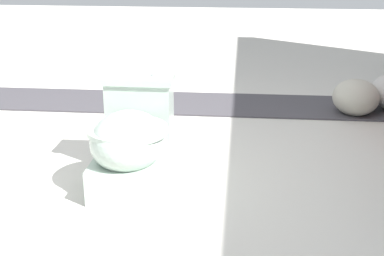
# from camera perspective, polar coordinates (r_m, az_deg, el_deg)

# --- Properties ---
(ground_plane) EXTENTS (14.00, 14.00, 0.00)m
(ground_plane) POSITION_cam_1_polar(r_m,az_deg,el_deg) (2.78, -7.90, -5.67)
(ground_plane) COLOR beige
(gravel_strip) EXTENTS (0.56, 8.00, 0.01)m
(gravel_strip) POSITION_cam_1_polar(r_m,az_deg,el_deg) (3.98, 3.53, 2.53)
(gravel_strip) COLOR #423F44
(gravel_strip) RESTS_ON ground
(toilet) EXTENTS (0.63, 0.39, 0.52)m
(toilet) POSITION_cam_1_polar(r_m,az_deg,el_deg) (2.69, -6.39, -1.41)
(toilet) COLOR #B2C6B7
(toilet) RESTS_ON ground
(boulder_far) EXTENTS (0.44, 0.44, 0.25)m
(boulder_far) POSITION_cam_1_polar(r_m,az_deg,el_deg) (3.90, 17.08, 3.15)
(boulder_far) COLOR #ADA899
(boulder_far) RESTS_ON ground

